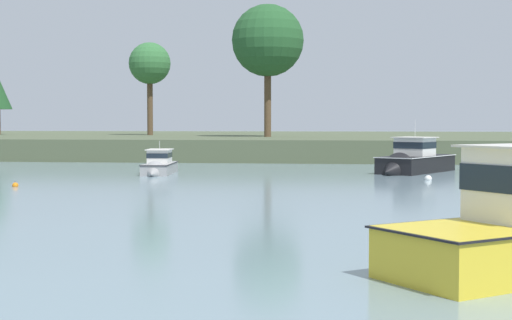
{
  "coord_description": "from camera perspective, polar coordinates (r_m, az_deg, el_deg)",
  "views": [
    {
      "loc": [
        -3.2,
        -6.19,
        3.93
      ],
      "look_at": [
        -7.93,
        34.19,
        1.86
      ],
      "focal_mm": 54.93,
      "sensor_mm": 36.0,
      "label": 1
    }
  ],
  "objects": [
    {
      "name": "shore_tree_right_mid",
      "position": [
        85.85,
        0.86,
        8.66
      ],
      "size": [
        7.84,
        7.84,
        14.39
      ],
      "color": "brown",
      "rests_on": "far_shore_bank"
    },
    {
      "name": "cruiser_grey",
      "position": [
        57.52,
        -7.12,
        -0.59
      ],
      "size": [
        2.42,
        6.62,
        3.08
      ],
      "color": "gray",
      "rests_on": "ground"
    },
    {
      "name": "far_shore_bank",
      "position": [
        98.74,
        8.54,
        1.22
      ],
      "size": [
        250.0,
        56.21,
        2.12
      ],
      "primitive_type": "cube",
      "color": "#4C563D",
      "rests_on": "ground"
    },
    {
      "name": "mooring_buoy_white",
      "position": [
        52.67,
        12.43,
        -1.34
      ],
      "size": [
        0.47,
        0.47,
        0.52
      ],
      "color": "white",
      "rests_on": "ground"
    },
    {
      "name": "mooring_buoy_orange",
      "position": [
        48.56,
        -17.12,
        -1.78
      ],
      "size": [
        0.36,
        0.36,
        0.42
      ],
      "color": "orange",
      "rests_on": "ground"
    },
    {
      "name": "cruiser_black",
      "position": [
        59.49,
        11.24,
        -0.39
      ],
      "size": [
        6.96,
        9.28,
        5.0
      ],
      "color": "black",
      "rests_on": "ground"
    },
    {
      "name": "shore_tree_inland_c",
      "position": [
        96.37,
        -7.75,
        6.92
      ],
      "size": [
        5.05,
        5.05,
        11.24
      ],
      "color": "brown",
      "rests_on": "far_shore_bank"
    }
  ]
}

